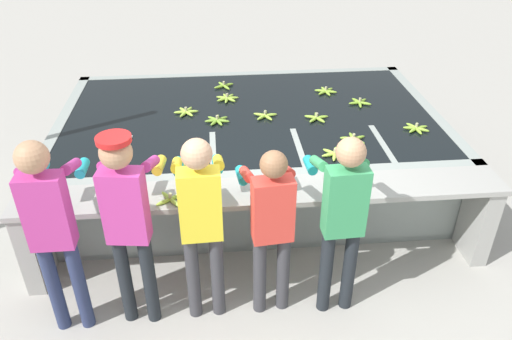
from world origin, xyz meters
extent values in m
plane|color=#A3A099|center=(0.00, 0.00, 0.00)|extent=(80.00, 80.00, 0.00)
cube|color=gray|center=(0.00, 1.79, 0.03)|extent=(4.32, 2.69, 0.06)
cube|color=gray|center=(0.00, 0.51, 0.44)|extent=(4.32, 0.12, 0.88)
cube|color=gray|center=(0.00, 3.08, 0.44)|extent=(4.32, 0.12, 0.88)
cube|color=gray|center=(-2.10, 1.79, 0.44)|extent=(0.12, 2.69, 0.88)
cube|color=gray|center=(2.10, 1.79, 0.44)|extent=(0.12, 2.69, 0.88)
cube|color=black|center=(0.00, 1.79, 0.47)|extent=(4.08, 2.45, 0.81)
cube|color=gray|center=(-1.30, 0.97, 0.44)|extent=(0.06, 0.80, 0.88)
cube|color=gray|center=(-0.43, 0.97, 0.44)|extent=(0.06, 0.80, 0.88)
cube|color=gray|center=(0.43, 0.97, 0.44)|extent=(0.06, 0.80, 0.88)
cube|color=gray|center=(1.30, 0.97, 0.44)|extent=(0.06, 0.80, 0.88)
cube|color=#9E9E99|center=(0.00, 0.23, 0.86)|extent=(4.32, 0.45, 0.05)
cube|color=#9E9E99|center=(-2.06, 0.23, 0.42)|extent=(0.16, 0.41, 0.83)
cube|color=#9E9E99|center=(2.06, 0.23, 0.42)|extent=(0.16, 0.41, 0.83)
cylinder|color=navy|center=(-1.74, -0.35, 0.43)|extent=(0.11, 0.11, 0.87)
cylinder|color=navy|center=(-1.54, -0.35, 0.43)|extent=(0.11, 0.11, 0.87)
cube|color=#BC388E|center=(-1.64, -0.35, 1.17)|extent=(0.32, 0.17, 0.61)
sphere|color=tan|center=(-1.64, -0.35, 1.63)|extent=(0.23, 0.23, 0.23)
cylinder|color=#BC388E|center=(-1.80, -0.10, 1.39)|extent=(0.08, 0.31, 0.18)
cylinder|color=#1EA3AD|center=(-1.80, 0.15, 1.23)|extent=(0.08, 0.20, 0.08)
cylinder|color=#BC388E|center=(-1.48, -0.10, 1.39)|extent=(0.08, 0.31, 0.18)
cylinder|color=#1EA3AD|center=(-1.48, 0.15, 1.23)|extent=(0.08, 0.20, 0.08)
cylinder|color=#1E2328|center=(-1.19, -0.31, 0.43)|extent=(0.11, 0.11, 0.86)
cylinder|color=#1E2328|center=(-0.99, -0.33, 0.43)|extent=(0.11, 0.11, 0.86)
cube|color=#BC388E|center=(-1.09, -0.32, 1.16)|extent=(0.34, 0.21, 0.61)
sphere|color=tan|center=(-1.09, -0.32, 1.62)|extent=(0.23, 0.23, 0.23)
cylinder|color=red|center=(-1.09, -0.32, 1.72)|extent=(0.24, 0.24, 0.04)
cylinder|color=#BC388E|center=(-1.22, -0.05, 1.38)|extent=(0.12, 0.32, 0.18)
cylinder|color=gold|center=(-1.18, 0.20, 1.22)|extent=(0.11, 0.21, 0.08)
cylinder|color=#BC388E|center=(-0.90, -0.09, 1.38)|extent=(0.12, 0.32, 0.18)
cylinder|color=gold|center=(-0.87, 0.16, 1.22)|extent=(0.11, 0.21, 0.08)
cylinder|color=#38383D|center=(-0.64, -0.31, 0.42)|extent=(0.11, 0.11, 0.84)
cylinder|color=#38383D|center=(-0.44, -0.31, 0.42)|extent=(0.11, 0.11, 0.84)
cube|color=yellow|center=(-0.54, -0.31, 1.13)|extent=(0.33, 0.18, 0.59)
sphere|color=tan|center=(-0.54, -0.31, 1.57)|extent=(0.23, 0.23, 0.23)
cylinder|color=yellow|center=(-0.71, -0.07, 1.35)|extent=(0.09, 0.31, 0.18)
cylinder|color=teal|center=(-0.72, 0.18, 1.18)|extent=(0.09, 0.20, 0.08)
cylinder|color=yellow|center=(-0.39, -0.05, 1.35)|extent=(0.09, 0.31, 0.18)
cylinder|color=teal|center=(-0.40, 0.20, 1.18)|extent=(0.09, 0.20, 0.08)
cylinder|color=#38383D|center=(-0.09, -0.31, 0.39)|extent=(0.11, 0.11, 0.77)
cylinder|color=#38383D|center=(0.11, -0.29, 0.39)|extent=(0.11, 0.11, 0.77)
cube|color=#DB3D33|center=(0.01, -0.30, 1.04)|extent=(0.33, 0.20, 0.55)
sphere|color=#896042|center=(0.01, -0.30, 1.45)|extent=(0.21, 0.21, 0.21)
cylinder|color=#DB3D33|center=(-0.17, -0.07, 1.23)|extent=(0.11, 0.32, 0.18)
cylinder|color=#1EA3AD|center=(-0.19, 0.18, 1.07)|extent=(0.10, 0.21, 0.08)
cylinder|color=#DB3D33|center=(0.15, -0.04, 1.23)|extent=(0.11, 0.32, 0.18)
cylinder|color=#1EA3AD|center=(0.12, 0.21, 1.07)|extent=(0.10, 0.21, 0.08)
cylinder|color=#1E2328|center=(0.46, -0.35, 0.41)|extent=(0.11, 0.11, 0.82)
cylinder|color=#1E2328|center=(0.66, -0.34, 0.41)|extent=(0.11, 0.11, 0.82)
cube|color=#38995B|center=(0.56, -0.34, 1.12)|extent=(0.33, 0.18, 0.58)
sphere|color=tan|center=(0.56, -0.34, 1.55)|extent=(0.22, 0.22, 0.22)
cylinder|color=#38995B|center=(0.39, -0.10, 1.32)|extent=(0.09, 0.31, 0.18)
cylinder|color=teal|center=(0.38, 0.15, 1.16)|extent=(0.09, 0.20, 0.08)
cylinder|color=#38995B|center=(0.71, -0.09, 1.32)|extent=(0.09, 0.31, 0.18)
cylinder|color=teal|center=(0.70, 0.16, 1.16)|extent=(0.09, 0.20, 0.08)
ellipsoid|color=#9EC642|center=(0.79, 0.73, 0.89)|extent=(0.14, 0.15, 0.04)
ellipsoid|color=#9EC642|center=(0.81, 0.78, 0.89)|extent=(0.17, 0.07, 0.04)
ellipsoid|color=#9EC642|center=(0.77, 0.82, 0.89)|extent=(0.08, 0.17, 0.04)
ellipsoid|color=#9EC642|center=(0.72, 0.81, 0.89)|extent=(0.14, 0.15, 0.04)
ellipsoid|color=#9EC642|center=(0.70, 0.75, 0.89)|extent=(0.17, 0.07, 0.04)
ellipsoid|color=#9EC642|center=(0.74, 0.71, 0.89)|extent=(0.08, 0.17, 0.04)
cylinder|color=tan|center=(0.75, 0.77, 0.93)|extent=(0.03, 0.03, 0.04)
ellipsoid|color=#8CB738|center=(1.79, 1.20, 0.89)|extent=(0.16, 0.13, 0.04)
ellipsoid|color=#8CB738|center=(1.80, 1.25, 0.89)|extent=(0.17, 0.08, 0.04)
ellipsoid|color=#8CB738|center=(1.77, 1.28, 0.89)|extent=(0.10, 0.17, 0.04)
ellipsoid|color=#8CB738|center=(1.72, 1.28, 0.89)|extent=(0.11, 0.17, 0.04)
ellipsoid|color=#8CB738|center=(1.69, 1.24, 0.89)|extent=(0.17, 0.07, 0.04)
ellipsoid|color=#8CB738|center=(1.71, 1.20, 0.89)|extent=(0.15, 0.14, 0.04)
ellipsoid|color=#8CB738|center=(1.75, 1.18, 0.89)|extent=(0.04, 0.17, 0.04)
cylinder|color=tan|center=(1.75, 1.23, 0.93)|extent=(0.03, 0.03, 0.04)
ellipsoid|color=#93BC3D|center=(0.13, 1.65, 0.89)|extent=(0.15, 0.15, 0.04)
ellipsoid|color=#93BC3D|center=(0.19, 1.64, 0.89)|extent=(0.11, 0.17, 0.04)
ellipsoid|color=#93BC3D|center=(0.22, 1.70, 0.89)|extent=(0.17, 0.06, 0.04)
ellipsoid|color=#93BC3D|center=(0.18, 1.75, 0.89)|extent=(0.06, 0.17, 0.04)
ellipsoid|color=#93BC3D|center=(0.12, 1.72, 0.89)|extent=(0.17, 0.11, 0.04)
cylinder|color=tan|center=(0.17, 1.69, 0.93)|extent=(0.03, 0.03, 0.04)
ellipsoid|color=#75A333|center=(-0.62, 0.69, 0.89)|extent=(0.11, 0.17, 0.04)
ellipsoid|color=#75A333|center=(-0.59, 0.75, 0.89)|extent=(0.17, 0.06, 0.04)
ellipsoid|color=#75A333|center=(-0.63, 0.80, 0.89)|extent=(0.06, 0.17, 0.04)
ellipsoid|color=#75A333|center=(-0.69, 0.77, 0.89)|extent=(0.17, 0.11, 0.04)
ellipsoid|color=#75A333|center=(-0.68, 0.70, 0.89)|extent=(0.15, 0.15, 0.04)
cylinder|color=tan|center=(-0.64, 0.74, 0.93)|extent=(0.03, 0.03, 0.04)
ellipsoid|color=#7FAD33|center=(1.31, 1.89, 0.89)|extent=(0.07, 0.17, 0.04)
ellipsoid|color=#7FAD33|center=(1.37, 1.92, 0.89)|extent=(0.17, 0.11, 0.04)
ellipsoid|color=#7FAD33|center=(1.36, 1.99, 0.89)|extent=(0.15, 0.14, 0.04)
ellipsoid|color=#7FAD33|center=(1.30, 2.00, 0.89)|extent=(0.11, 0.17, 0.04)
ellipsoid|color=#7FAD33|center=(1.27, 1.94, 0.89)|extent=(0.17, 0.06, 0.04)
cylinder|color=tan|center=(1.32, 1.95, 0.93)|extent=(0.03, 0.03, 0.04)
ellipsoid|color=#8CB738|center=(0.79, 1.59, 0.89)|extent=(0.17, 0.07, 0.04)
ellipsoid|color=#8CB738|center=(0.74, 1.64, 0.89)|extent=(0.06, 0.17, 0.04)
ellipsoid|color=#8CB738|center=(0.68, 1.61, 0.89)|extent=(0.17, 0.11, 0.04)
ellipsoid|color=#8CB738|center=(0.70, 1.54, 0.89)|extent=(0.14, 0.15, 0.04)
ellipsoid|color=#8CB738|center=(0.76, 1.53, 0.89)|extent=(0.11, 0.17, 0.04)
cylinder|color=tan|center=(0.73, 1.58, 0.93)|extent=(0.03, 0.03, 0.04)
ellipsoid|color=#8CB738|center=(1.00, 2.27, 0.89)|extent=(0.07, 0.17, 0.04)
ellipsoid|color=#8CB738|center=(1.05, 2.31, 0.89)|extent=(0.17, 0.09, 0.04)
ellipsoid|color=#8CB738|center=(1.04, 2.36, 0.89)|extent=(0.15, 0.14, 0.04)
ellipsoid|color=#8CB738|center=(0.98, 2.38, 0.89)|extent=(0.07, 0.17, 0.04)
ellipsoid|color=#8CB738|center=(0.94, 2.34, 0.89)|extent=(0.17, 0.09, 0.04)
ellipsoid|color=#8CB738|center=(0.95, 2.29, 0.89)|extent=(0.15, 0.14, 0.04)
cylinder|color=tan|center=(0.99, 2.32, 0.93)|extent=(0.03, 0.03, 0.04)
ellipsoid|color=#93BC3D|center=(-0.21, 2.26, 0.89)|extent=(0.13, 0.16, 0.04)
ellipsoid|color=#93BC3D|center=(-0.25, 2.27, 0.89)|extent=(0.08, 0.17, 0.04)
ellipsoid|color=#93BC3D|center=(-0.29, 2.24, 0.89)|extent=(0.17, 0.10, 0.04)
ellipsoid|color=#93BC3D|center=(-0.29, 2.19, 0.89)|extent=(0.17, 0.11, 0.04)
ellipsoid|color=#93BC3D|center=(-0.25, 2.16, 0.89)|extent=(0.06, 0.17, 0.04)
ellipsoid|color=#93BC3D|center=(-0.20, 2.18, 0.89)|extent=(0.14, 0.15, 0.04)
ellipsoid|color=#93BC3D|center=(-0.18, 2.22, 0.89)|extent=(0.17, 0.05, 0.04)
cylinder|color=tan|center=(-0.24, 2.22, 0.93)|extent=(0.03, 0.03, 0.04)
ellipsoid|color=#9EC642|center=(-0.75, 1.92, 0.89)|extent=(0.12, 0.16, 0.04)
ellipsoid|color=#9EC642|center=(-0.78, 1.87, 0.89)|extent=(0.17, 0.05, 0.04)
ellipsoid|color=#9EC642|center=(-0.75, 1.82, 0.89)|extent=(0.11, 0.17, 0.04)
ellipsoid|color=#9EC642|center=(-0.69, 1.83, 0.89)|extent=(0.12, 0.16, 0.04)
ellipsoid|color=#9EC642|center=(-0.67, 1.87, 0.89)|extent=(0.17, 0.05, 0.04)
ellipsoid|color=#9EC642|center=(-0.70, 1.92, 0.89)|extent=(0.11, 0.17, 0.04)
cylinder|color=tan|center=(-0.72, 1.87, 0.93)|extent=(0.03, 0.03, 0.04)
ellipsoid|color=#7FAD33|center=(-0.29, 2.67, 0.89)|extent=(0.11, 0.17, 0.04)
ellipsoid|color=#7FAD33|center=(-0.31, 2.59, 0.89)|extent=(0.17, 0.11, 0.04)
ellipsoid|color=#7FAD33|center=(-0.24, 2.57, 0.89)|extent=(0.11, 0.17, 0.04)
ellipsoid|color=#7FAD33|center=(-0.21, 2.64, 0.89)|extent=(0.17, 0.11, 0.04)
cylinder|color=tan|center=(-0.26, 2.62, 0.93)|extent=(0.03, 0.03, 0.04)
ellipsoid|color=#7FAD33|center=(0.98, 1.01, 0.89)|extent=(0.12, 0.16, 0.04)
ellipsoid|color=#7FAD33|center=(1.05, 1.01, 0.89)|extent=(0.13, 0.16, 0.04)
ellipsoid|color=#7FAD33|center=(1.07, 1.07, 0.89)|extent=(0.17, 0.09, 0.04)
ellipsoid|color=#7FAD33|center=(1.01, 1.11, 0.89)|extent=(0.04, 0.17, 0.04)
ellipsoid|color=#7FAD33|center=(0.96, 1.07, 0.89)|extent=(0.17, 0.08, 0.04)
cylinder|color=tan|center=(1.01, 1.05, 0.93)|extent=(0.03, 0.03, 0.04)
ellipsoid|color=#75A333|center=(-0.40, 1.57, 0.89)|extent=(0.12, 0.16, 0.04)
ellipsoid|color=#75A333|center=(-0.35, 1.57, 0.89)|extent=(0.09, 0.17, 0.04)
ellipsoid|color=#75A333|center=(-0.32, 1.60, 0.89)|extent=(0.17, 0.09, 0.04)
ellipsoid|color=#75A333|center=(-0.33, 1.65, 0.89)|extent=(0.16, 0.12, 0.04)
ellipsoid|color=#75A333|center=(-0.37, 1.68, 0.89)|extent=(0.05, 0.17, 0.04)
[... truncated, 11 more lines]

